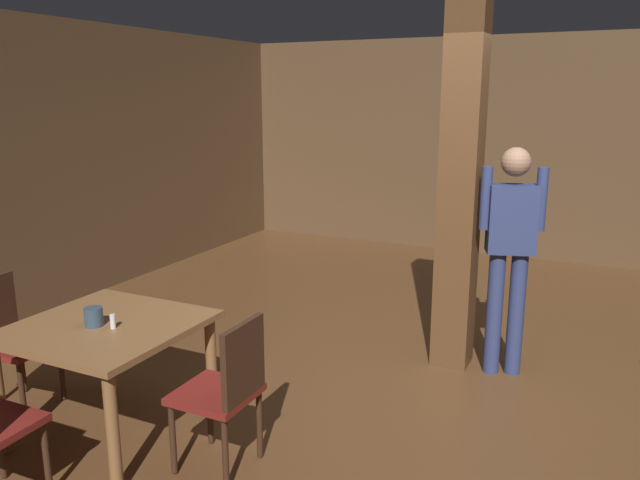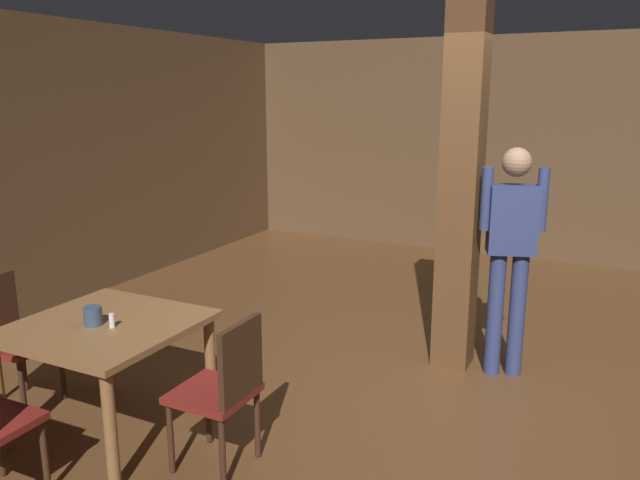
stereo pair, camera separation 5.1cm
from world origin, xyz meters
TOP-DOWN VIEW (x-y plane):
  - ground_plane at (0.00, 0.00)m, footprint 10.80×10.80m
  - wall_back at (0.00, 4.50)m, footprint 8.00×0.10m
  - wall_left at (-4.00, 0.00)m, footprint 0.10×9.00m
  - pillar at (-0.06, 0.83)m, footprint 0.28×0.28m
  - dining_table at (-1.70, -1.16)m, footprint 1.02×1.02m
  - chair_west at (-2.57, -1.18)m, footprint 0.46×0.46m
  - chair_east at (-0.83, -1.16)m, footprint 0.42×0.42m
  - napkin_cup at (-1.73, -1.22)m, footprint 0.11×0.11m
  - salt_shaker at (-1.60, -1.20)m, footprint 0.03×0.03m
  - standing_person at (0.34, 0.81)m, footprint 0.47×0.30m

SIDE VIEW (x-z plane):
  - ground_plane at x=0.00m, z-range 0.00..0.00m
  - chair_west at x=-2.57m, z-range 0.06..0.95m
  - chair_east at x=-0.83m, z-range 0.06..0.95m
  - dining_table at x=-1.70m, z-range 0.26..0.99m
  - salt_shaker at x=-1.60m, z-range 0.73..0.82m
  - napkin_cup at x=-1.73m, z-range 0.73..0.85m
  - standing_person at x=0.34m, z-range 0.14..1.86m
  - wall_back at x=0.00m, z-range 0.00..2.80m
  - wall_left at x=-4.00m, z-range 0.00..2.80m
  - pillar at x=-0.06m, z-range 0.00..2.80m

